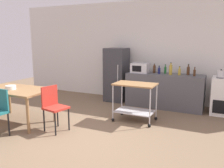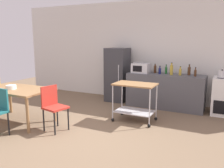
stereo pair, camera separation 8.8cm
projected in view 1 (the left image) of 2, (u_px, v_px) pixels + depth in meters
name	position (u px, v px, depth m)	size (l,w,h in m)	color
ground_plane	(84.00, 136.00, 4.47)	(12.00, 12.00, 0.00)	brown
back_wall	(140.00, 51.00, 7.03)	(8.40, 0.12, 2.90)	silver
kitchen_counter	(164.00, 91.00, 6.31)	(2.00, 0.64, 0.90)	#4C4C51
dining_table	(16.00, 92.00, 5.11)	(1.50, 0.90, 0.75)	olive
chair_red	(54.00, 105.00, 4.69)	(0.47, 0.47, 0.89)	#B72D23
stove_oven	(224.00, 96.00, 5.71)	(0.60, 0.61, 0.92)	white
refrigerator	(117.00, 75.00, 6.95)	(0.60, 0.63, 1.55)	#333338
kitchen_cart	(135.00, 96.00, 5.22)	(0.91, 0.57, 0.85)	olive
microwave	(140.00, 68.00, 6.42)	(0.46, 0.35, 0.26)	silver
bottle_soda	(154.00, 69.00, 6.43)	(0.07, 0.07, 0.25)	#4C2D19
bottle_hot_sauce	(159.00, 71.00, 6.25)	(0.07, 0.07, 0.21)	navy
bottle_sesame_oil	(165.00, 70.00, 6.30)	(0.06, 0.06, 0.24)	#1E6628
bottle_wine	(171.00, 70.00, 6.08)	(0.08, 0.08, 0.31)	gold
bottle_sparkling_water	(179.00, 72.00, 6.01)	(0.07, 0.07, 0.23)	gold
bottle_vinegar	(188.00, 71.00, 6.05)	(0.08, 0.08, 0.27)	#4C2D19
bottle_olive_oil	(195.00, 73.00, 5.85)	(0.06, 0.06, 0.23)	#4C2D19
fruit_bowl	(11.00, 87.00, 5.03)	(0.21, 0.21, 0.09)	white
kettle	(221.00, 74.00, 5.57)	(0.24, 0.17, 0.19)	silver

